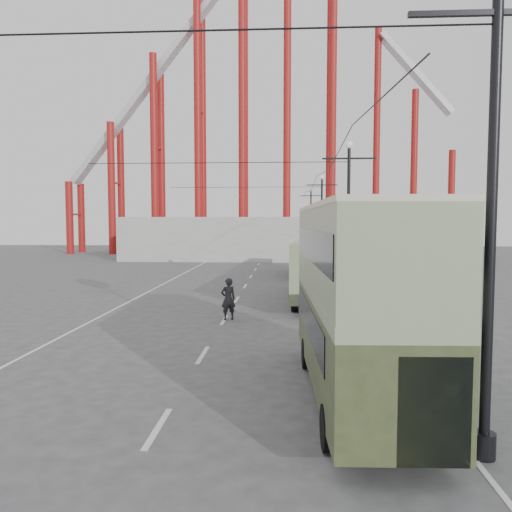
# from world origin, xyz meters

# --- Properties ---
(ground) EXTENTS (160.00, 160.00, 0.00)m
(ground) POSITION_xyz_m (0.00, 0.00, 0.00)
(ground) COLOR #464649
(ground) RESTS_ON ground
(road_markings) EXTENTS (12.52, 120.00, 0.01)m
(road_markings) POSITION_xyz_m (-0.86, 19.70, 0.01)
(road_markings) COLOR silver
(road_markings) RESTS_ON ground
(lamp_post_near) EXTENTS (3.20, 0.44, 10.80)m
(lamp_post_near) POSITION_xyz_m (5.60, -3.00, 7.86)
(lamp_post_near) COLOR black
(lamp_post_near) RESTS_ON ground
(lamp_post_mid) EXTENTS (3.20, 0.44, 9.32)m
(lamp_post_mid) POSITION_xyz_m (5.60, 18.00, 4.68)
(lamp_post_mid) COLOR black
(lamp_post_mid) RESTS_ON ground
(lamp_post_far) EXTENTS (3.20, 0.44, 9.32)m
(lamp_post_far) POSITION_xyz_m (5.60, 40.00, 4.68)
(lamp_post_far) COLOR black
(lamp_post_far) RESTS_ON ground
(lamp_post_distant) EXTENTS (3.20, 0.44, 9.32)m
(lamp_post_distant) POSITION_xyz_m (5.60, 62.00, 4.68)
(lamp_post_distant) COLOR black
(lamp_post_distant) RESTS_ON ground
(roller_coaster) EXTENTS (52.95, 5.00, 55.48)m
(roller_coaster) POSITION_xyz_m (-2.49, 56.89, 22.92)
(roller_coaster) COLOR maroon
(roller_coaster) RESTS_ON ground
(fairground_shed) EXTENTS (22.00, 10.00, 5.00)m
(fairground_shed) POSITION_xyz_m (-6.00, 47.00, 2.50)
(fairground_shed) COLOR #9D9D98
(fairground_shed) RESTS_ON ground
(double_decker_bus) EXTENTS (2.65, 9.32, 4.97)m
(double_decker_bus) POSITION_xyz_m (3.59, 0.12, 2.78)
(double_decker_bus) COLOR #323D20
(double_decker_bus) RESTS_ON ground
(single_decker_green) EXTENTS (3.95, 12.47, 3.47)m
(single_decker_green) POSITION_xyz_m (3.93, 16.35, 1.96)
(single_decker_green) COLOR gray
(single_decker_green) RESTS_ON ground
(single_decker_cream) EXTENTS (3.19, 10.14, 3.11)m
(single_decker_cream) POSITION_xyz_m (3.75, 29.95, 1.75)
(single_decker_cream) COLOR beige
(single_decker_cream) RESTS_ON ground
(pedestrian) EXTENTS (0.84, 0.73, 1.94)m
(pedestrian) POSITION_xyz_m (-0.82, 10.09, 0.97)
(pedestrian) COLOR black
(pedestrian) RESTS_ON ground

